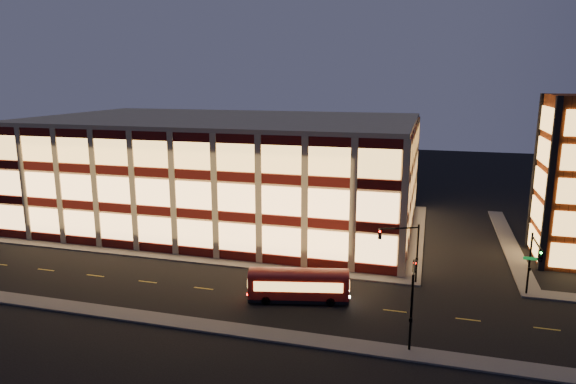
% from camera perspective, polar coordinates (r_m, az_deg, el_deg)
% --- Properties ---
extents(ground, '(200.00, 200.00, 0.00)m').
position_cam_1_polar(ground, '(57.21, -10.49, -7.79)').
color(ground, black).
rests_on(ground, ground).
extents(sidewalk_office_south, '(54.00, 2.00, 0.15)m').
position_cam_1_polar(sidewalk_office_south, '(59.34, -12.69, -7.06)').
color(sidewalk_office_south, '#514F4C').
rests_on(sidewalk_office_south, ground).
extents(sidewalk_office_east, '(2.00, 30.00, 0.15)m').
position_cam_1_polar(sidewalk_office_east, '(67.87, 14.04, -4.62)').
color(sidewalk_office_east, '#514F4C').
rests_on(sidewalk_office_east, ground).
extents(sidewalk_tower_west, '(2.00, 30.00, 0.15)m').
position_cam_1_polar(sidewalk_tower_west, '(68.57, 23.29, -5.12)').
color(sidewalk_tower_west, '#514F4C').
rests_on(sidewalk_tower_west, ground).
extents(sidewalk_near, '(100.00, 2.00, 0.15)m').
position_cam_1_polar(sidewalk_near, '(46.82, -17.64, -12.83)').
color(sidewalk_near, '#514F4C').
rests_on(sidewalk_near, ground).
extents(office_building, '(50.45, 30.45, 14.50)m').
position_cam_1_polar(office_building, '(71.40, -6.89, 2.43)').
color(office_building, tan).
rests_on(office_building, ground).
extents(traffic_signal_far, '(3.79, 1.87, 6.00)m').
position_cam_1_polar(traffic_signal_far, '(50.70, 12.74, -5.65)').
color(traffic_signal_far, black).
rests_on(traffic_signal_far, ground).
extents(traffic_signal_right, '(1.20, 4.37, 6.00)m').
position_cam_1_polar(traffic_signal_right, '(50.71, 25.60, -6.62)').
color(traffic_signal_right, black).
rests_on(traffic_signal_right, ground).
extents(traffic_signal_near, '(0.32, 4.45, 6.00)m').
position_cam_1_polar(traffic_signal_near, '(40.08, 13.69, -10.65)').
color(traffic_signal_near, black).
rests_on(traffic_signal_near, ground).
extents(trolley_bus, '(9.20, 4.12, 3.02)m').
position_cam_1_polar(trolley_bus, '(46.74, 1.18, -10.11)').
color(trolley_bus, '#920E07').
rests_on(trolley_bus, ground).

